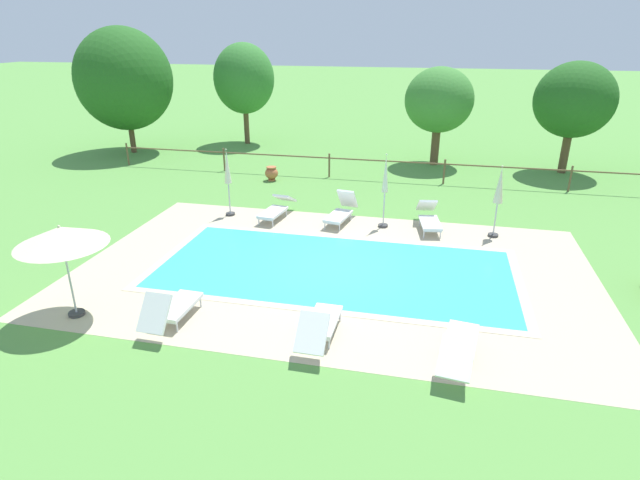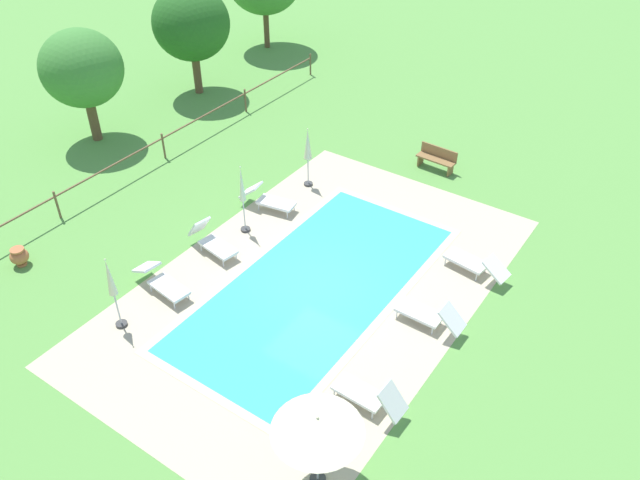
{
  "view_description": "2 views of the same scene",
  "coord_description": "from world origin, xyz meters",
  "px_view_note": "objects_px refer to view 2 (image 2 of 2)",
  "views": [
    {
      "loc": [
        2.41,
        -12.42,
        6.05
      ],
      "look_at": [
        -0.51,
        0.5,
        0.6
      ],
      "focal_mm": 28.85,
      "sensor_mm": 36.0,
      "label": 1
    },
    {
      "loc": [
        -11.84,
        -8.28,
        12.65
      ],
      "look_at": [
        1.16,
        0.66,
        0.69
      ],
      "focal_mm": 36.28,
      "sensor_mm": 36.0,
      "label": 2
    }
  ],
  "objects_px": {
    "sun_lounger_north_near_steps": "(212,241)",
    "sun_lounger_north_end": "(369,395)",
    "patio_umbrella_closed_deck_corner": "(242,192)",
    "wooden_bench_lawn_side": "(437,158)",
    "terracotta_urn_near_fence": "(19,256)",
    "patio_umbrella_closed_row_mid_west": "(308,148)",
    "tree_far_west": "(82,69)",
    "sun_lounger_south_near_corner": "(162,282)",
    "sun_lounger_south_mid": "(429,315)",
    "sun_lounger_north_far": "(269,199)",
    "sun_lounger_north_mid": "(475,263)",
    "patio_umbrella_open_foreground": "(318,425)",
    "tree_west_mid": "(191,23)",
    "patio_umbrella_closed_row_west": "(111,284)"
  },
  "relations": [
    {
      "from": "wooden_bench_lawn_side",
      "to": "tree_west_mid",
      "type": "height_order",
      "value": "tree_west_mid"
    },
    {
      "from": "patio_umbrella_open_foreground",
      "to": "tree_far_west",
      "type": "relative_size",
      "value": 0.49
    },
    {
      "from": "sun_lounger_north_end",
      "to": "sun_lounger_north_mid",
      "type": "bearing_deg",
      "value": -0.33
    },
    {
      "from": "sun_lounger_north_near_steps",
      "to": "patio_umbrella_closed_row_mid_west",
      "type": "relative_size",
      "value": 0.83
    },
    {
      "from": "sun_lounger_north_mid",
      "to": "sun_lounger_north_end",
      "type": "relative_size",
      "value": 1.11
    },
    {
      "from": "sun_lounger_south_near_corner",
      "to": "sun_lounger_south_mid",
      "type": "xyz_separation_m",
      "value": [
        3.12,
        -7.02,
        0.03
      ]
    },
    {
      "from": "patio_umbrella_closed_row_mid_west",
      "to": "sun_lounger_north_end",
      "type": "bearing_deg",
      "value": -136.47
    },
    {
      "from": "sun_lounger_north_mid",
      "to": "patio_umbrella_closed_deck_corner",
      "type": "distance_m",
      "value": 7.53
    },
    {
      "from": "patio_umbrella_open_foreground",
      "to": "tree_west_mid",
      "type": "distance_m",
      "value": 20.84
    },
    {
      "from": "tree_far_west",
      "to": "patio_umbrella_closed_row_mid_west",
      "type": "bearing_deg",
      "value": -77.53
    },
    {
      "from": "patio_umbrella_closed_deck_corner",
      "to": "tree_far_west",
      "type": "xyz_separation_m",
      "value": [
        1.46,
        9.04,
        1.48
      ]
    },
    {
      "from": "sun_lounger_north_far",
      "to": "tree_west_mid",
      "type": "relative_size",
      "value": 0.43
    },
    {
      "from": "patio_umbrella_closed_row_mid_west",
      "to": "terracotta_urn_near_fence",
      "type": "relative_size",
      "value": 3.77
    },
    {
      "from": "sun_lounger_south_near_corner",
      "to": "patio_umbrella_closed_deck_corner",
      "type": "height_order",
      "value": "patio_umbrella_closed_deck_corner"
    },
    {
      "from": "sun_lounger_north_near_steps",
      "to": "patio_umbrella_closed_deck_corner",
      "type": "height_order",
      "value": "patio_umbrella_closed_deck_corner"
    },
    {
      "from": "patio_umbrella_closed_deck_corner",
      "to": "sun_lounger_south_near_corner",
      "type": "bearing_deg",
      "value": 179.3
    },
    {
      "from": "sun_lounger_north_mid",
      "to": "patio_umbrella_open_foreground",
      "type": "height_order",
      "value": "patio_umbrella_open_foreground"
    },
    {
      "from": "wooden_bench_lawn_side",
      "to": "terracotta_urn_near_fence",
      "type": "distance_m",
      "value": 14.76
    },
    {
      "from": "sun_lounger_north_far",
      "to": "wooden_bench_lawn_side",
      "type": "distance_m",
      "value": 6.7
    },
    {
      "from": "patio_umbrella_closed_row_west",
      "to": "terracotta_urn_near_fence",
      "type": "relative_size",
      "value": 3.88
    },
    {
      "from": "sun_lounger_south_mid",
      "to": "patio_umbrella_open_foreground",
      "type": "relative_size",
      "value": 0.89
    },
    {
      "from": "wooden_bench_lawn_side",
      "to": "sun_lounger_north_far",
      "type": "bearing_deg",
      "value": 147.91
    },
    {
      "from": "sun_lounger_north_mid",
      "to": "patio_umbrella_open_foreground",
      "type": "xyz_separation_m",
      "value": [
        -8.45,
        -0.1,
        1.57
      ]
    },
    {
      "from": "sun_lounger_south_near_corner",
      "to": "terracotta_urn_near_fence",
      "type": "height_order",
      "value": "sun_lounger_south_near_corner"
    },
    {
      "from": "sun_lounger_north_far",
      "to": "patio_umbrella_open_foreground",
      "type": "height_order",
      "value": "patio_umbrella_open_foreground"
    },
    {
      "from": "sun_lounger_north_near_steps",
      "to": "tree_west_mid",
      "type": "relative_size",
      "value": 0.39
    },
    {
      "from": "patio_umbrella_closed_row_mid_west",
      "to": "tree_far_west",
      "type": "distance_m",
      "value": 9.45
    },
    {
      "from": "sun_lounger_north_far",
      "to": "patio_umbrella_closed_row_mid_west",
      "type": "distance_m",
      "value": 2.33
    },
    {
      "from": "patio_umbrella_closed_deck_corner",
      "to": "wooden_bench_lawn_side",
      "type": "height_order",
      "value": "patio_umbrella_closed_deck_corner"
    },
    {
      "from": "sun_lounger_south_mid",
      "to": "terracotta_urn_near_fence",
      "type": "relative_size",
      "value": 3.22
    },
    {
      "from": "sun_lounger_north_end",
      "to": "wooden_bench_lawn_side",
      "type": "height_order",
      "value": "sun_lounger_north_end"
    },
    {
      "from": "sun_lounger_north_mid",
      "to": "wooden_bench_lawn_side",
      "type": "height_order",
      "value": "wooden_bench_lawn_side"
    },
    {
      "from": "patio_umbrella_closed_deck_corner",
      "to": "terracotta_urn_near_fence",
      "type": "distance_m",
      "value": 7.07
    },
    {
      "from": "patio_umbrella_open_foreground",
      "to": "patio_umbrella_closed_row_mid_west",
      "type": "relative_size",
      "value": 0.96
    },
    {
      "from": "sun_lounger_north_near_steps",
      "to": "sun_lounger_north_end",
      "type": "xyz_separation_m",
      "value": [
        -2.43,
        -7.17,
        -0.0
      ]
    },
    {
      "from": "patio_umbrella_closed_deck_corner",
      "to": "tree_west_mid",
      "type": "relative_size",
      "value": 0.51
    },
    {
      "from": "patio_umbrella_closed_row_mid_west",
      "to": "tree_west_mid",
      "type": "distance_m",
      "value": 9.71
    },
    {
      "from": "sun_lounger_south_near_corner",
      "to": "tree_west_mid",
      "type": "height_order",
      "value": "tree_west_mid"
    },
    {
      "from": "sun_lounger_south_near_corner",
      "to": "patio_umbrella_closed_deck_corner",
      "type": "distance_m",
      "value": 3.86
    },
    {
      "from": "sun_lounger_south_near_corner",
      "to": "terracotta_urn_near_fence",
      "type": "relative_size",
      "value": 3.5
    },
    {
      "from": "sun_lounger_south_near_corner",
      "to": "sun_lounger_north_near_steps",
      "type": "bearing_deg",
      "value": 1.74
    },
    {
      "from": "terracotta_urn_near_fence",
      "to": "tree_far_west",
      "type": "distance_m",
      "value": 8.54
    },
    {
      "from": "sun_lounger_north_end",
      "to": "terracotta_urn_near_fence",
      "type": "bearing_deg",
      "value": 97.0
    },
    {
      "from": "sun_lounger_north_far",
      "to": "tree_far_west",
      "type": "distance_m",
      "value": 9.26
    },
    {
      "from": "sun_lounger_south_mid",
      "to": "patio_umbrella_closed_row_west",
      "type": "height_order",
      "value": "patio_umbrella_closed_row_west"
    },
    {
      "from": "patio_umbrella_closed_row_west",
      "to": "patio_umbrella_closed_deck_corner",
      "type": "xyz_separation_m",
      "value": [
        5.35,
        0.02,
        0.0
      ]
    },
    {
      "from": "sun_lounger_north_mid",
      "to": "patio_umbrella_closed_row_mid_west",
      "type": "distance_m",
      "value": 7.21
    },
    {
      "from": "sun_lounger_south_mid",
      "to": "patio_umbrella_closed_row_west",
      "type": "bearing_deg",
      "value": 124.6
    },
    {
      "from": "patio_umbrella_closed_row_west",
      "to": "sun_lounger_south_mid",
      "type": "bearing_deg",
      "value": -55.4
    },
    {
      "from": "sun_lounger_south_mid",
      "to": "sun_lounger_north_end",
      "type": "bearing_deg",
      "value": -178.55
    }
  ]
}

